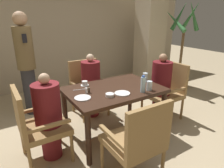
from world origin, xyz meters
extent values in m
plane|color=tan|center=(0.00, 0.00, 0.00)|extent=(16.00, 16.00, 0.00)
cube|color=tan|center=(0.00, 2.61, 1.40)|extent=(8.00, 0.06, 2.80)
cube|color=#BCAD8E|center=(2.22, 1.75, 1.35)|extent=(0.58, 0.58, 2.70)
cube|color=#331E14|center=(0.00, 0.00, 0.71)|extent=(1.32, 0.91, 0.05)
cylinder|color=#331E14|center=(-0.60, -0.39, 0.34)|extent=(0.07, 0.07, 0.69)
cylinder|color=#331E14|center=(0.60, -0.39, 0.34)|extent=(0.07, 0.07, 0.69)
cylinder|color=#331E14|center=(-0.60, 0.39, 0.34)|extent=(0.07, 0.07, 0.69)
cylinder|color=#331E14|center=(0.60, 0.39, 0.34)|extent=(0.07, 0.07, 0.69)
cube|color=olive|center=(-0.99, 0.00, 0.42)|extent=(0.54, 0.54, 0.07)
cube|color=olive|center=(-1.24, 0.00, 0.71)|extent=(0.05, 0.54, 0.49)
cube|color=olive|center=(-0.99, 0.25, 0.58)|extent=(0.49, 0.04, 0.04)
cube|color=olive|center=(-0.99, -0.25, 0.58)|extent=(0.49, 0.04, 0.04)
cylinder|color=olive|center=(-0.75, 0.24, 0.19)|extent=(0.04, 0.04, 0.39)
cylinder|color=olive|center=(-0.75, -0.24, 0.19)|extent=(0.04, 0.04, 0.39)
cylinder|color=olive|center=(-1.23, 0.24, 0.19)|extent=(0.04, 0.04, 0.39)
cylinder|color=olive|center=(-1.23, -0.24, 0.19)|extent=(0.04, 0.04, 0.39)
cylinder|color=maroon|center=(-0.93, 0.00, 0.23)|extent=(0.24, 0.24, 0.46)
cylinder|color=maroon|center=(-0.93, 0.00, 0.72)|extent=(0.32, 0.32, 0.52)
sphere|color=tan|center=(-0.93, 0.00, 1.04)|extent=(0.13, 0.13, 0.13)
cube|color=olive|center=(0.00, 0.78, 0.42)|extent=(0.54, 0.54, 0.07)
cube|color=olive|center=(0.00, 1.03, 0.71)|extent=(0.54, 0.05, 0.49)
cube|color=olive|center=(0.25, 0.78, 0.58)|extent=(0.04, 0.49, 0.04)
cube|color=olive|center=(-0.25, 0.78, 0.58)|extent=(0.04, 0.49, 0.04)
cylinder|color=olive|center=(0.24, 0.54, 0.19)|extent=(0.04, 0.04, 0.39)
cylinder|color=olive|center=(-0.24, 0.54, 0.19)|extent=(0.04, 0.04, 0.39)
cylinder|color=olive|center=(0.24, 1.02, 0.19)|extent=(0.04, 0.04, 0.39)
cylinder|color=olive|center=(-0.24, 1.02, 0.19)|extent=(0.04, 0.04, 0.39)
cylinder|color=maroon|center=(0.00, 0.72, 0.23)|extent=(0.24, 0.24, 0.46)
cylinder|color=maroon|center=(0.00, 0.72, 0.72)|extent=(0.32, 0.32, 0.52)
sphere|color=beige|center=(0.00, 0.72, 1.05)|extent=(0.13, 0.13, 0.13)
cube|color=olive|center=(0.99, 0.00, 0.42)|extent=(0.54, 0.54, 0.07)
cube|color=olive|center=(1.24, 0.00, 0.71)|extent=(0.05, 0.54, 0.49)
cube|color=olive|center=(0.99, -0.25, 0.58)|extent=(0.49, 0.04, 0.04)
cube|color=olive|center=(0.99, 0.25, 0.58)|extent=(0.49, 0.04, 0.04)
cylinder|color=olive|center=(0.75, -0.24, 0.19)|extent=(0.04, 0.04, 0.39)
cylinder|color=olive|center=(0.75, 0.24, 0.19)|extent=(0.04, 0.04, 0.39)
cylinder|color=olive|center=(1.23, -0.24, 0.19)|extent=(0.04, 0.04, 0.39)
cylinder|color=olive|center=(1.23, 0.24, 0.19)|extent=(0.04, 0.04, 0.39)
cylinder|color=#5B1419|center=(0.93, 0.00, 0.23)|extent=(0.24, 0.24, 0.46)
cylinder|color=#5B1419|center=(0.93, 0.00, 0.73)|extent=(0.32, 0.32, 0.55)
sphere|color=#997051|center=(0.93, 0.00, 1.07)|extent=(0.13, 0.13, 0.13)
cube|color=olive|center=(-0.26, -0.78, 0.42)|extent=(0.54, 0.54, 0.07)
cube|color=olive|center=(-0.26, -1.03, 0.71)|extent=(0.54, 0.05, 0.49)
cube|color=olive|center=(-0.51, -0.78, 0.58)|extent=(0.04, 0.49, 0.04)
cube|color=olive|center=(-0.01, -0.78, 0.58)|extent=(0.04, 0.49, 0.04)
cylinder|color=olive|center=(-0.50, -0.54, 0.19)|extent=(0.04, 0.04, 0.39)
cylinder|color=olive|center=(-0.02, -0.54, 0.19)|extent=(0.04, 0.04, 0.39)
cylinder|color=olive|center=(-0.02, -1.02, 0.19)|extent=(0.04, 0.04, 0.39)
cylinder|color=#2D2D33|center=(-0.89, 1.40, 0.42)|extent=(0.23, 0.23, 0.83)
cylinder|color=brown|center=(-0.89, 1.40, 1.19)|extent=(0.30, 0.30, 0.71)
sphere|color=tan|center=(-0.89, 1.40, 1.66)|extent=(0.23, 0.23, 0.23)
cube|color=black|center=(-0.89, 1.22, 1.36)|extent=(0.07, 0.01, 0.14)
cylinder|color=#896B4C|center=(2.46, 0.89, 0.18)|extent=(0.47, 0.47, 0.36)
cylinder|color=brown|center=(2.46, 0.89, 0.88)|extent=(0.06, 0.06, 1.03)
cone|color=#2D6633|center=(2.65, 0.90, 1.69)|extent=(0.12, 0.46, 0.65)
cone|color=#2D6633|center=(2.47, 1.08, 1.69)|extent=(0.46, 0.13, 0.65)
cone|color=#2D6633|center=(2.17, 0.91, 1.58)|extent=(0.15, 0.65, 0.48)
cone|color=#2D6633|center=(2.48, 0.70, 1.68)|extent=(0.48, 0.16, 0.65)
cylinder|color=white|center=(-0.01, -0.23, 0.75)|extent=(0.20, 0.20, 0.01)
cylinder|color=white|center=(-0.52, -0.09, 0.75)|extent=(0.20, 0.20, 0.01)
cylinder|color=white|center=(-0.30, 0.32, 0.74)|extent=(0.12, 0.12, 0.01)
cylinder|color=white|center=(-0.30, 0.32, 0.78)|extent=(0.08, 0.08, 0.06)
cylinder|color=white|center=(-0.20, -0.22, 0.76)|extent=(0.11, 0.11, 0.04)
cylinder|color=#A3C6DB|center=(0.25, -0.32, 0.84)|extent=(0.06, 0.06, 0.21)
cylinder|color=#3359B2|center=(0.25, -0.32, 0.96)|extent=(0.04, 0.04, 0.02)
cylinder|color=silver|center=(0.37, -0.31, 0.80)|extent=(0.08, 0.08, 0.13)
cylinder|color=silver|center=(0.59, 0.02, 0.80)|extent=(0.08, 0.08, 0.13)
cylinder|color=white|center=(-0.41, 0.03, 0.78)|extent=(0.03, 0.03, 0.08)
cylinder|color=#4C3D2D|center=(-0.37, 0.03, 0.78)|extent=(0.03, 0.03, 0.07)
cube|color=silver|center=(-0.43, 0.20, 0.74)|extent=(0.18, 0.05, 0.00)
cube|color=silver|center=(-0.34, 0.18, 0.74)|extent=(0.04, 0.03, 0.00)
camera|label=1|loc=(-1.41, -2.21, 1.72)|focal=32.00mm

